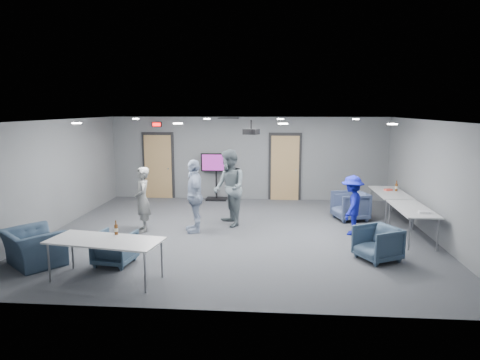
# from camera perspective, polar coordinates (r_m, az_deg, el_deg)

# --- Properties ---
(floor) EXTENTS (9.00, 9.00, 0.00)m
(floor) POSITION_cam_1_polar(r_m,az_deg,el_deg) (10.37, -0.27, -7.11)
(floor) COLOR #383A3F
(floor) RESTS_ON ground
(ceiling) EXTENTS (9.00, 9.00, 0.00)m
(ceiling) POSITION_cam_1_polar(r_m,az_deg,el_deg) (9.94, -0.28, 7.98)
(ceiling) COLOR silver
(ceiling) RESTS_ON wall_back
(wall_back) EXTENTS (9.00, 0.02, 2.70)m
(wall_back) POSITION_cam_1_polar(r_m,az_deg,el_deg) (14.02, 1.10, 2.89)
(wall_back) COLOR slate
(wall_back) RESTS_ON floor
(wall_front) EXTENTS (9.00, 0.02, 2.70)m
(wall_front) POSITION_cam_1_polar(r_m,az_deg,el_deg) (6.17, -3.41, -5.70)
(wall_front) COLOR slate
(wall_front) RESTS_ON floor
(wall_left) EXTENTS (0.02, 8.00, 2.70)m
(wall_left) POSITION_cam_1_polar(r_m,az_deg,el_deg) (11.36, -23.52, 0.54)
(wall_left) COLOR slate
(wall_left) RESTS_ON floor
(wall_right) EXTENTS (0.02, 8.00, 2.70)m
(wall_right) POSITION_cam_1_polar(r_m,az_deg,el_deg) (10.68, 24.56, -0.06)
(wall_right) COLOR slate
(wall_right) RESTS_ON floor
(door_left) EXTENTS (1.06, 0.17, 2.24)m
(door_left) POSITION_cam_1_polar(r_m,az_deg,el_deg) (14.50, -10.84, 1.82)
(door_left) COLOR black
(door_left) RESTS_ON wall_back
(door_right) EXTENTS (1.06, 0.17, 2.24)m
(door_right) POSITION_cam_1_polar(r_m,az_deg,el_deg) (13.99, 6.00, 1.66)
(door_right) COLOR black
(door_right) RESTS_ON wall_back
(exit_sign) EXTENTS (0.32, 0.08, 0.16)m
(exit_sign) POSITION_cam_1_polar(r_m,az_deg,el_deg) (14.36, -11.03, 7.28)
(exit_sign) COLOR black
(exit_sign) RESTS_ON wall_back
(hvac_diffuser) EXTENTS (0.60, 0.60, 0.03)m
(hvac_diffuser) POSITION_cam_1_polar(r_m,az_deg,el_deg) (12.77, -1.47, 8.25)
(hvac_diffuser) COLOR black
(hvac_diffuser) RESTS_ON ceiling
(downlights) EXTENTS (6.18, 3.78, 0.02)m
(downlights) POSITION_cam_1_polar(r_m,az_deg,el_deg) (9.94, -0.28, 7.89)
(downlights) COLOR white
(downlights) RESTS_ON ceiling
(person_a) EXTENTS (0.55, 0.67, 1.58)m
(person_a) POSITION_cam_1_polar(r_m,az_deg,el_deg) (10.65, -12.88, -2.54)
(person_a) COLOR gray
(person_a) RESTS_ON floor
(person_b) EXTENTS (1.06, 1.17, 1.96)m
(person_b) POSITION_cam_1_polar(r_m,az_deg,el_deg) (10.84, -1.45, -1.06)
(person_b) COLOR slate
(person_b) RESTS_ON floor
(person_c) EXTENTS (0.73, 1.12, 1.77)m
(person_c) POSITION_cam_1_polar(r_m,az_deg,el_deg) (10.36, -6.10, -2.12)
(person_c) COLOR #98A8C4
(person_c) RESTS_ON floor
(person_d) EXTENTS (0.81, 1.04, 1.41)m
(person_d) POSITION_cam_1_polar(r_m,az_deg,el_deg) (10.47, 14.71, -3.26)
(person_d) COLOR #171E9B
(person_d) RESTS_ON floor
(chair_right_a) EXTENTS (1.03, 1.01, 0.76)m
(chair_right_a) POSITION_cam_1_polar(r_m,az_deg,el_deg) (11.88, 14.47, -3.36)
(chair_right_a) COLOR #3A4664
(chair_right_a) RESTS_ON floor
(chair_right_c) EXTENTS (1.01, 1.00, 0.68)m
(chair_right_c) POSITION_cam_1_polar(r_m,az_deg,el_deg) (8.94, 17.86, -8.05)
(chair_right_c) COLOR #374B60
(chair_right_c) RESTS_ON floor
(chair_front_a) EXTENTS (0.78, 0.80, 0.65)m
(chair_front_a) POSITION_cam_1_polar(r_m,az_deg,el_deg) (8.66, -16.33, -8.66)
(chair_front_a) COLOR #3B5166
(chair_front_a) RESTS_ON floor
(chair_front_b) EXTENTS (1.42, 1.40, 0.69)m
(chair_front_b) POSITION_cam_1_polar(r_m,az_deg,el_deg) (9.16, -25.85, -8.09)
(chair_front_b) COLOR #34465B
(chair_front_b) RESTS_ON floor
(table_right_a) EXTENTS (0.78, 1.86, 0.73)m
(table_right_a) POSITION_cam_1_polar(r_m,az_deg,el_deg) (12.29, 19.39, -1.72)
(table_right_a) COLOR #B2B5B7
(table_right_a) RESTS_ON floor
(table_right_b) EXTENTS (0.74, 1.77, 0.73)m
(table_right_b) POSITION_cam_1_polar(r_m,az_deg,el_deg) (10.51, 22.01, -3.74)
(table_right_b) COLOR #B2B5B7
(table_right_b) RESTS_ON floor
(table_front_left) EXTENTS (2.07, 1.12, 0.73)m
(table_front_left) POSITION_cam_1_polar(r_m,az_deg,el_deg) (7.82, -17.54, -7.88)
(table_front_left) COLOR #B2B5B7
(table_front_left) RESTS_ON floor
(bottle_front) EXTENTS (0.07, 0.07, 0.26)m
(bottle_front) POSITION_cam_1_polar(r_m,az_deg,el_deg) (8.03, -16.19, -6.34)
(bottle_front) COLOR #633311
(bottle_front) RESTS_ON table_front_left
(bottle_right) EXTENTS (0.08, 0.08, 0.29)m
(bottle_right) POSITION_cam_1_polar(r_m,az_deg,el_deg) (12.46, 20.13, -0.91)
(bottle_right) COLOR #633311
(bottle_right) RESTS_ON table_right_a
(snack_box) EXTENTS (0.24, 0.20, 0.05)m
(snack_box) POSITION_cam_1_polar(r_m,az_deg,el_deg) (12.48, 19.16, -1.23)
(snack_box) COLOR #DF4737
(snack_box) RESTS_ON table_right_a
(wrapper) EXTENTS (0.23, 0.18, 0.05)m
(wrapper) POSITION_cam_1_polar(r_m,az_deg,el_deg) (10.09, 23.35, -3.95)
(wrapper) COLOR silver
(wrapper) RESTS_ON table_right_b
(tv_stand) EXTENTS (1.00, 0.48, 1.54)m
(tv_stand) POSITION_cam_1_polar(r_m,az_deg,el_deg) (13.93, -3.17, 0.85)
(tv_stand) COLOR black
(tv_stand) RESTS_ON floor
(projector) EXTENTS (0.43, 0.40, 0.36)m
(projector) POSITION_cam_1_polar(r_m,az_deg,el_deg) (10.63, 1.51, 6.48)
(projector) COLOR black
(projector) RESTS_ON ceiling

